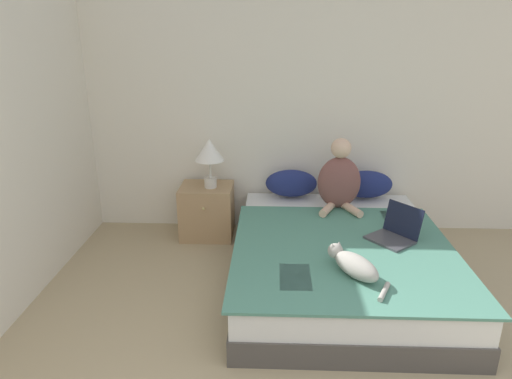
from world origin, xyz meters
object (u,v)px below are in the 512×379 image
at_px(pillow_far, 366,184).
at_px(person_sitting, 339,180).
at_px(table_lamp, 209,153).
at_px(pillow_near, 291,183).
at_px(nightstand, 207,211).
at_px(laptop_open, 394,233).
at_px(bed, 339,260).
at_px(cat_tabby, 354,264).

distance_m(pillow_far, person_sitting, 0.44).
distance_m(pillow_far, table_lamp, 1.55).
bearing_deg(pillow_far, person_sitting, -137.69).
bearing_deg(pillow_near, nightstand, -174.53).
height_order(laptop_open, nightstand, laptop_open).
distance_m(laptop_open, nightstand, 1.84).
height_order(pillow_near, table_lamp, table_lamp).
xyz_separation_m(pillow_far, table_lamp, (-1.51, -0.11, 0.33)).
bearing_deg(person_sitting, pillow_far, 42.31).
height_order(pillow_far, nightstand, pillow_far).
relative_size(pillow_far, laptop_open, 1.13).
height_order(pillow_far, table_lamp, table_lamp).
xyz_separation_m(bed, person_sitting, (0.06, 0.65, 0.47)).
xyz_separation_m(pillow_far, cat_tabby, (-0.36, -1.51, -0.06)).
bearing_deg(cat_tabby, laptop_open, -70.27).
distance_m(bed, cat_tabby, 0.65).
bearing_deg(bed, table_lamp, 144.47).
distance_m(person_sitting, cat_tabby, 1.25).
relative_size(cat_tabby, laptop_open, 1.20).
xyz_separation_m(pillow_near, pillow_far, (0.73, 0.00, 0.00)).
xyz_separation_m(bed, table_lamp, (-1.15, 0.82, 0.67)).
relative_size(pillow_near, pillow_far, 1.00).
bearing_deg(bed, pillow_far, 68.48).
bearing_deg(cat_tabby, bed, -34.06).
xyz_separation_m(pillow_near, laptop_open, (0.78, -0.95, -0.08)).
height_order(pillow_far, person_sitting, person_sitting).
bearing_deg(laptop_open, pillow_far, 143.57).
distance_m(bed, table_lamp, 1.56).
bearing_deg(pillow_near, cat_tabby, -76.28).
height_order(bed, person_sitting, person_sitting).
relative_size(bed, pillow_far, 4.22).
height_order(pillow_near, nightstand, pillow_near).
relative_size(laptop_open, table_lamp, 0.94).
bearing_deg(pillow_near, laptop_open, -50.49).
xyz_separation_m(bed, laptop_open, (0.41, -0.02, 0.26)).
height_order(person_sitting, nightstand, person_sitting).
relative_size(cat_tabby, table_lamp, 1.13).
bearing_deg(table_lamp, bed, -35.53).
bearing_deg(bed, pillow_near, 111.54).
bearing_deg(pillow_near, bed, -68.46).
relative_size(nightstand, table_lamp, 1.09).
xyz_separation_m(laptop_open, table_lamp, (-1.56, 0.84, 0.41)).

